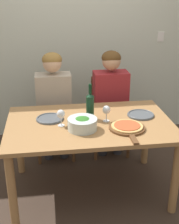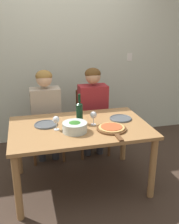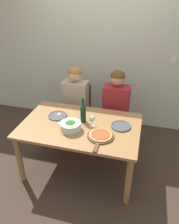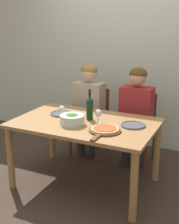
{
  "view_description": "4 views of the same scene",
  "coord_description": "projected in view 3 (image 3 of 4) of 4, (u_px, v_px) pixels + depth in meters",
  "views": [
    {
      "loc": [
        -0.35,
        -2.52,
        1.89
      ],
      "look_at": [
        0.02,
        0.13,
        0.77
      ],
      "focal_mm": 50.0,
      "sensor_mm": 36.0,
      "label": 1
    },
    {
      "loc": [
        -0.54,
        -2.55,
        1.81
      ],
      "look_at": [
        0.13,
        0.07,
        0.85
      ],
      "focal_mm": 42.0,
      "sensor_mm": 36.0,
      "label": 2
    },
    {
      "loc": [
        0.7,
        -2.18,
        2.25
      ],
      "look_at": [
        0.12,
        0.01,
        0.92
      ],
      "focal_mm": 35.0,
      "sensor_mm": 36.0,
      "label": 3
    },
    {
      "loc": [
        1.38,
        -2.78,
        1.78
      ],
      "look_at": [
        -0.02,
        0.16,
        0.78
      ],
      "focal_mm": 50.0,
      "sensor_mm": 36.0,
      "label": 4
    }
  ],
  "objects": [
    {
      "name": "person_man",
      "position": [
        116.0,
        102.0,
        3.24
      ],
      "size": [
        0.47,
        0.51,
        1.22
      ],
      "color": "#28282D",
      "rests_on": "ground"
    },
    {
      "name": "pizza_on_board",
      "position": [
        100.0,
        136.0,
        2.51
      ],
      "size": [
        0.31,
        0.45,
        0.04
      ],
      "color": "brown",
      "rests_on": "dining_table"
    },
    {
      "name": "wine_glass_left",
      "position": [
        60.0,
        116.0,
        2.71
      ],
      "size": [
        0.07,
        0.07,
        0.15
      ],
      "color": "silver",
      "rests_on": "dining_table"
    },
    {
      "name": "dining_table",
      "position": [
        80.0,
        131.0,
        2.79
      ],
      "size": [
        1.48,
        0.95,
        0.73
      ],
      "color": "#9E7042",
      "rests_on": "ground"
    },
    {
      "name": "chair_left",
      "position": [
        78.0,
        108.0,
        3.6
      ],
      "size": [
        0.42,
        0.42,
        0.88
      ],
      "color": "brown",
      "rests_on": "ground"
    },
    {
      "name": "wine_glass_right",
      "position": [
        92.0,
        119.0,
        2.65
      ],
      "size": [
        0.07,
        0.07,
        0.15
      ],
      "color": "silver",
      "rests_on": "dining_table"
    },
    {
      "name": "chair_right",
      "position": [
        116.0,
        113.0,
        3.46
      ],
      "size": [
        0.42,
        0.42,
        0.88
      ],
      "color": "brown",
      "rests_on": "ground"
    },
    {
      "name": "dinner_plate_left",
      "position": [
        58.0,
        116.0,
        2.91
      ],
      "size": [
        0.25,
        0.25,
        0.02
      ],
      "color": "#4C5156",
      "rests_on": "dining_table"
    },
    {
      "name": "broccoli_bowl",
      "position": [
        71.0,
        126.0,
        2.62
      ],
      "size": [
        0.25,
        0.25,
        0.11
      ],
      "color": "silver",
      "rests_on": "dining_table"
    },
    {
      "name": "ground_plane",
      "position": [
        81.0,
        167.0,
        3.11
      ],
      "size": [
        40.0,
        40.0,
        0.0
      ],
      "primitive_type": "plane",
      "color": "#3D2D23"
    },
    {
      "name": "person_woman",
      "position": [
        75.0,
        98.0,
        3.39
      ],
      "size": [
        0.47,
        0.51,
        1.22
      ],
      "color": "#28282D",
      "rests_on": "ground"
    },
    {
      "name": "dinner_plate_right",
      "position": [
        121.0,
        126.0,
        2.69
      ],
      "size": [
        0.25,
        0.25,
        0.02
      ],
      "color": "#4C5156",
      "rests_on": "dining_table"
    },
    {
      "name": "wine_bottle",
      "position": [
        83.0,
        113.0,
        2.74
      ],
      "size": [
        0.07,
        0.07,
        0.33
      ],
      "color": "black",
      "rests_on": "dining_table"
    },
    {
      "name": "back_wall",
      "position": [
        104.0,
        48.0,
        3.56
      ],
      "size": [
        10.0,
        0.06,
        2.7
      ],
      "color": "beige",
      "rests_on": "ground"
    }
  ]
}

